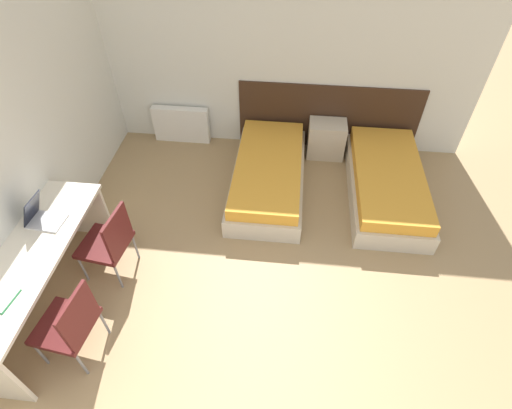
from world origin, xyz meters
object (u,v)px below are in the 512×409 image
object	(u,v)px
bed_near_window	(268,175)
laptop	(42,217)
bed_near_door	(386,183)
nightstand	(326,139)
chair_near_notebook	(70,323)
chair_near_laptop	(109,241)

from	to	relation	value
bed_near_window	laptop	distance (m)	2.62
bed_near_door	laptop	xyz separation A→B (m)	(-3.50, -1.56, 0.63)
nightstand	laptop	world-z (taller)	laptop
laptop	chair_near_notebook	bearing A→B (deg)	-53.22
chair_near_notebook	chair_near_laptop	bearing A→B (deg)	97.18
nightstand	chair_near_laptop	xyz separation A→B (m)	(-2.22, -2.28, 0.22)
bed_near_window	bed_near_door	world-z (taller)	same
chair_near_laptop	laptop	size ratio (longest dim) A/B	2.58
chair_near_notebook	laptop	xyz separation A→B (m)	(-0.54, 0.85, 0.35)
bed_near_door	chair_near_notebook	xyz separation A→B (m)	(-2.97, -2.41, 0.28)
bed_near_door	nightstand	world-z (taller)	nightstand
nightstand	chair_near_notebook	bearing A→B (deg)	-124.93
chair_near_laptop	chair_near_notebook	bearing A→B (deg)	-82.54
bed_near_window	nightstand	world-z (taller)	nightstand
nightstand	chair_near_laptop	size ratio (longest dim) A/B	0.59
bed_near_window	laptop	bearing A→B (deg)	-142.23
bed_near_door	laptop	distance (m)	3.89
bed_near_window	laptop	xyz separation A→B (m)	(-2.01, -1.56, 0.63)
bed_near_window	chair_near_laptop	world-z (taller)	chair_near_laptop
bed_near_window	nightstand	distance (m)	1.08
bed_near_door	bed_near_window	bearing A→B (deg)	180.00
bed_near_door	chair_near_notebook	world-z (taller)	chair_near_notebook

